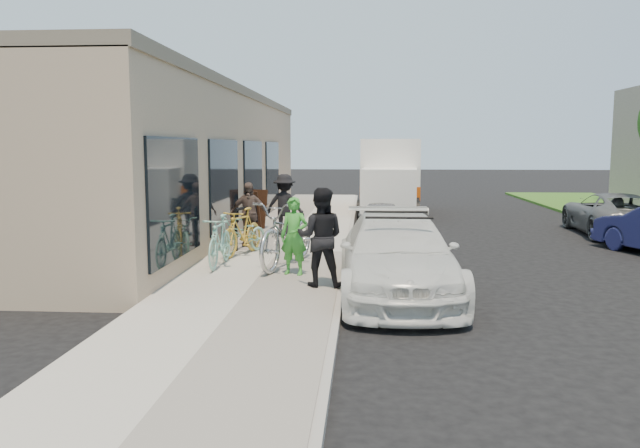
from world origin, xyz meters
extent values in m
plane|color=black|center=(0.00, 0.00, 0.00)|extent=(120.00, 120.00, 0.00)
cube|color=#B1AC9F|center=(-2.00, 3.00, 0.07)|extent=(3.00, 34.00, 0.15)
cube|color=#9A948C|center=(-0.45, 3.00, 0.07)|extent=(0.12, 34.00, 0.13)
cube|color=tan|center=(-5.25, 8.00, 2.00)|extent=(3.50, 20.00, 4.00)
cube|color=#706554|center=(-5.25, 8.00, 4.10)|extent=(3.60, 20.00, 0.25)
cube|color=black|center=(-3.48, 0.00, 1.60)|extent=(0.06, 3.00, 2.20)
cube|color=black|center=(-3.48, 4.00, 1.60)|extent=(0.06, 3.00, 2.20)
cube|color=black|center=(-3.48, 8.00, 1.60)|extent=(0.06, 3.00, 2.20)
cube|color=black|center=(-3.48, 12.00, 1.60)|extent=(0.06, 3.00, 2.20)
cylinder|color=black|center=(-2.98, 2.89, 0.63)|extent=(0.07, 0.07, 0.95)
cylinder|color=black|center=(-2.84, 3.51, 0.63)|extent=(0.07, 0.07, 0.95)
cylinder|color=black|center=(-2.91, 3.20, 1.10)|extent=(0.21, 0.63, 0.07)
cube|color=black|center=(-3.37, 6.60, 0.72)|extent=(0.74, 0.48, 1.12)
cube|color=black|center=(-3.24, 6.99, 0.72)|extent=(0.74, 0.48, 1.12)
cube|color=black|center=(-3.38, 6.57, 0.78)|extent=(0.58, 0.35, 0.80)
imported|color=white|center=(0.50, -0.58, 0.68)|extent=(2.08, 4.78, 1.37)
cylinder|color=black|center=(0.50, -1.09, 1.39)|extent=(1.08, 0.04, 0.04)
cylinder|color=black|center=(0.50, -0.18, 1.39)|extent=(1.08, 0.04, 0.04)
imported|color=#9D9DA2|center=(0.39, 6.59, 0.49)|extent=(1.44, 2.98, 0.98)
cube|color=white|center=(0.80, 10.60, 0.89)|extent=(2.01, 2.01, 1.78)
cube|color=black|center=(0.80, 10.60, 1.27)|extent=(1.73, 0.19, 0.84)
cube|color=white|center=(1.01, 13.40, 1.45)|extent=(2.44, 4.08, 2.72)
cube|color=#BF490B|center=(1.01, 13.40, 0.84)|extent=(2.46, 4.11, 0.52)
cylinder|color=black|center=(-0.17, 10.20, 0.37)|extent=(0.29, 0.76, 0.75)
cylinder|color=black|center=(1.70, 10.06, 0.37)|extent=(0.29, 0.76, 0.75)
cylinder|color=black|center=(-0.10, 11.23, 0.37)|extent=(0.29, 0.76, 0.75)
cylinder|color=black|center=(1.77, 11.09, 0.37)|extent=(0.29, 0.76, 0.75)
cylinder|color=black|center=(0.17, 14.78, 0.37)|extent=(0.29, 0.76, 0.75)
cylinder|color=black|center=(2.04, 14.64, 0.37)|extent=(0.29, 0.76, 0.75)
imported|color=#56595B|center=(7.11, 7.42, 0.61)|extent=(2.29, 4.50, 1.22)
imported|color=#B9B9BB|center=(-1.58, 1.16, 0.81)|extent=(1.51, 2.67, 1.33)
imported|color=green|center=(-1.36, 0.36, 0.88)|extent=(0.60, 0.47, 1.45)
imported|color=black|center=(-0.80, -0.57, 1.00)|extent=(0.86, 0.69, 1.69)
imported|color=#89CCB7|center=(-2.93, 1.06, 0.66)|extent=(0.51, 1.71, 1.02)
imported|color=#89CCB7|center=(-2.74, 2.55, 0.58)|extent=(1.22, 1.71, 0.85)
imported|color=gold|center=(-2.75, 2.39, 0.67)|extent=(1.01, 1.78, 1.03)
imported|color=black|center=(-2.18, 5.36, 0.98)|extent=(1.17, 0.81, 1.66)
imported|color=brown|center=(-2.83, 3.67, 0.92)|extent=(0.91, 0.40, 1.54)
camera|label=1|loc=(-0.06, -11.06, 2.53)|focal=35.00mm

